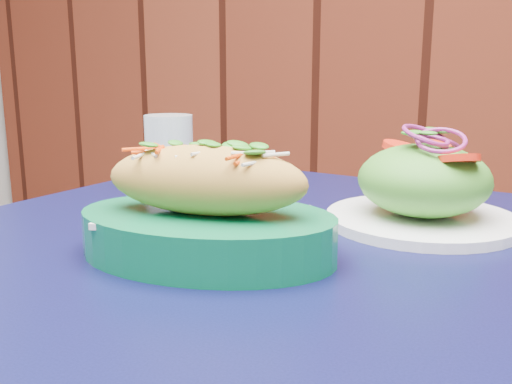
% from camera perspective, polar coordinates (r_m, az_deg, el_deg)
% --- Properties ---
extents(cafe_table, '(0.87, 0.87, 0.75)m').
position_cam_1_polar(cafe_table, '(0.66, 1.54, -12.19)').
color(cafe_table, black).
rests_on(cafe_table, ground).
extents(banh_mi_basket, '(0.29, 0.21, 0.12)m').
position_cam_1_polar(banh_mi_basket, '(0.57, -4.97, -2.07)').
color(banh_mi_basket, '#08643A').
rests_on(banh_mi_basket, cafe_table).
extents(salad_plate, '(0.23, 0.23, 0.12)m').
position_cam_1_polar(salad_plate, '(0.71, 16.41, 0.47)').
color(salad_plate, white).
rests_on(salad_plate, cafe_table).
extents(water_glass, '(0.07, 0.07, 0.12)m').
position_cam_1_polar(water_glass, '(0.87, -8.66, 3.79)').
color(water_glass, silver).
rests_on(water_glass, cafe_table).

